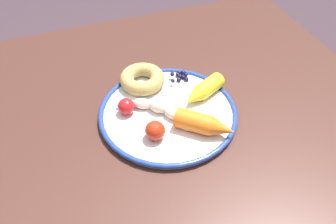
{
  "coord_description": "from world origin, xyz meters",
  "views": [
    {
      "loc": [
        0.49,
        -0.24,
        1.32
      ],
      "look_at": [
        -0.04,
        -0.04,
        0.75
      ],
      "focal_mm": 37.57,
      "sensor_mm": 36.0,
      "label": 1
    }
  ],
  "objects_px": {
    "carrot_yellow": "(203,91)",
    "tomato_mid": "(126,106)",
    "banana": "(157,109)",
    "plate": "(168,113)",
    "donut": "(142,79)",
    "dining_table": "(191,149)",
    "carrot_orange": "(205,124)",
    "blueberry_pile": "(180,76)",
    "tomato_near": "(155,131)"
  },
  "relations": [
    {
      "from": "dining_table",
      "to": "tomato_near",
      "type": "xyz_separation_m",
      "value": [
        0.02,
        -0.1,
        0.12
      ]
    },
    {
      "from": "banana",
      "to": "plate",
      "type": "bearing_deg",
      "value": 77.39
    },
    {
      "from": "dining_table",
      "to": "carrot_orange",
      "type": "relative_size",
      "value": 8.03
    },
    {
      "from": "banana",
      "to": "tomato_mid",
      "type": "distance_m",
      "value": 0.07
    },
    {
      "from": "plate",
      "to": "tomato_mid",
      "type": "height_order",
      "value": "tomato_mid"
    },
    {
      "from": "banana",
      "to": "donut",
      "type": "relative_size",
      "value": 1.28
    },
    {
      "from": "dining_table",
      "to": "tomato_mid",
      "type": "bearing_deg",
      "value": -119.53
    },
    {
      "from": "dining_table",
      "to": "carrot_yellow",
      "type": "relative_size",
      "value": 8.22
    },
    {
      "from": "blueberry_pile",
      "to": "plate",
      "type": "bearing_deg",
      "value": -34.21
    },
    {
      "from": "carrot_orange",
      "to": "blueberry_pile",
      "type": "height_order",
      "value": "carrot_orange"
    },
    {
      "from": "blueberry_pile",
      "to": "tomato_mid",
      "type": "height_order",
      "value": "tomato_mid"
    },
    {
      "from": "carrot_yellow",
      "to": "dining_table",
      "type": "bearing_deg",
      "value": -38.66
    },
    {
      "from": "carrot_yellow",
      "to": "tomato_mid",
      "type": "height_order",
      "value": "same"
    },
    {
      "from": "donut",
      "to": "tomato_near",
      "type": "height_order",
      "value": "tomato_near"
    },
    {
      "from": "tomato_near",
      "to": "dining_table",
      "type": "bearing_deg",
      "value": 101.19
    },
    {
      "from": "dining_table",
      "to": "donut",
      "type": "distance_m",
      "value": 0.21
    },
    {
      "from": "carrot_orange",
      "to": "plate",
      "type": "bearing_deg",
      "value": -147.6
    },
    {
      "from": "banana",
      "to": "tomato_near",
      "type": "height_order",
      "value": "tomato_near"
    },
    {
      "from": "carrot_yellow",
      "to": "donut",
      "type": "height_order",
      "value": "carrot_yellow"
    },
    {
      "from": "banana",
      "to": "donut",
      "type": "distance_m",
      "value": 0.11
    },
    {
      "from": "dining_table",
      "to": "tomato_mid",
      "type": "xyz_separation_m",
      "value": [
        -0.08,
        -0.13,
        0.12
      ]
    },
    {
      "from": "carrot_yellow",
      "to": "plate",
      "type": "bearing_deg",
      "value": -78.29
    },
    {
      "from": "plate",
      "to": "tomato_mid",
      "type": "relative_size",
      "value": 8.3
    },
    {
      "from": "tomato_near",
      "to": "tomato_mid",
      "type": "height_order",
      "value": "tomato_near"
    },
    {
      "from": "dining_table",
      "to": "carrot_orange",
      "type": "bearing_deg",
      "value": 12.56
    },
    {
      "from": "tomato_near",
      "to": "carrot_yellow",
      "type": "bearing_deg",
      "value": 119.38
    },
    {
      "from": "blueberry_pile",
      "to": "banana",
      "type": "bearing_deg",
      "value": -44.29
    },
    {
      "from": "dining_table",
      "to": "blueberry_pile",
      "type": "bearing_deg",
      "value": 169.75
    },
    {
      "from": "tomato_near",
      "to": "banana",
      "type": "bearing_deg",
      "value": 158.67
    },
    {
      "from": "plate",
      "to": "blueberry_pile",
      "type": "bearing_deg",
      "value": 145.79
    },
    {
      "from": "banana",
      "to": "tomato_near",
      "type": "distance_m",
      "value": 0.07
    },
    {
      "from": "dining_table",
      "to": "carrot_orange",
      "type": "height_order",
      "value": "carrot_orange"
    },
    {
      "from": "tomato_mid",
      "to": "blueberry_pile",
      "type": "bearing_deg",
      "value": 114.58
    },
    {
      "from": "plate",
      "to": "dining_table",
      "type": "bearing_deg",
      "value": 44.9
    },
    {
      "from": "carrot_yellow",
      "to": "tomato_mid",
      "type": "distance_m",
      "value": 0.18
    },
    {
      "from": "blueberry_pile",
      "to": "tomato_near",
      "type": "distance_m",
      "value": 0.21
    },
    {
      "from": "plate",
      "to": "carrot_orange",
      "type": "xyz_separation_m",
      "value": [
        0.08,
        0.05,
        0.02
      ]
    },
    {
      "from": "tomato_near",
      "to": "tomato_mid",
      "type": "bearing_deg",
      "value": -158.73
    },
    {
      "from": "donut",
      "to": "plate",
      "type": "bearing_deg",
      "value": 12.65
    },
    {
      "from": "carrot_yellow",
      "to": "donut",
      "type": "distance_m",
      "value": 0.15
    },
    {
      "from": "blueberry_pile",
      "to": "tomato_near",
      "type": "relative_size",
      "value": 1.2
    },
    {
      "from": "blueberry_pile",
      "to": "tomato_near",
      "type": "xyz_separation_m",
      "value": [
        0.17,
        -0.12,
        0.01
      ]
    },
    {
      "from": "tomato_mid",
      "to": "dining_table",
      "type": "bearing_deg",
      "value": 60.47
    },
    {
      "from": "donut",
      "to": "carrot_orange",
      "type": "bearing_deg",
      "value": 21.66
    },
    {
      "from": "banana",
      "to": "carrot_orange",
      "type": "xyz_separation_m",
      "value": [
        0.09,
        0.08,
        0.01
      ]
    },
    {
      "from": "plate",
      "to": "carrot_orange",
      "type": "distance_m",
      "value": 0.1
    },
    {
      "from": "banana",
      "to": "tomato_mid",
      "type": "bearing_deg",
      "value": -111.83
    },
    {
      "from": "tomato_mid",
      "to": "donut",
      "type": "bearing_deg",
      "value": 142.63
    },
    {
      "from": "blueberry_pile",
      "to": "tomato_near",
      "type": "height_order",
      "value": "tomato_near"
    },
    {
      "from": "carrot_orange",
      "to": "carrot_yellow",
      "type": "xyz_separation_m",
      "value": [
        -0.1,
        0.04,
        -0.0
      ]
    }
  ]
}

